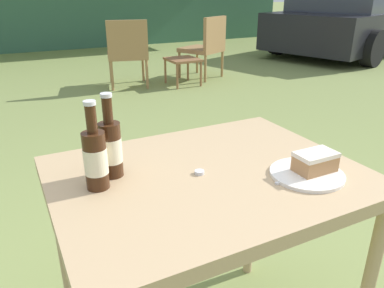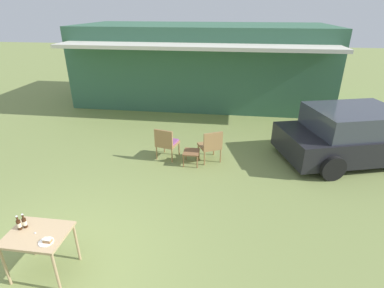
{
  "view_description": "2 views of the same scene",
  "coord_description": "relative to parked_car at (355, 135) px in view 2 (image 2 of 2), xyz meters",
  "views": [
    {
      "loc": [
        -0.48,
        -0.84,
        1.24
      ],
      "look_at": [
        0.0,
        0.1,
        0.8
      ],
      "focal_mm": 35.0,
      "sensor_mm": 36.0,
      "label": 1
    },
    {
      "loc": [
        2.72,
        -3.07,
        3.77
      ],
      "look_at": [
        1.86,
        3.09,
        0.9
      ],
      "focal_mm": 28.0,
      "sensor_mm": 36.0,
      "label": 2
    }
  ],
  "objects": [
    {
      "name": "patio_table",
      "position": [
        -5.99,
        -4.72,
        -0.0
      ],
      "size": [
        0.87,
        0.68,
        0.75
      ],
      "color": "tan",
      "rests_on": "ground_plane"
    },
    {
      "name": "cabin_building",
      "position": [
        -4.62,
        5.15,
        0.89
      ],
      "size": [
        10.08,
        5.39,
        3.11
      ],
      "color": "#38664C",
      "rests_on": "ground_plane"
    },
    {
      "name": "cola_bottle_far",
      "position": [
        -6.3,
        -4.67,
        0.17
      ],
      "size": [
        0.06,
        0.06,
        0.24
      ],
      "color": "#381E0F",
      "rests_on": "patio_table"
    },
    {
      "name": "cola_bottle_near",
      "position": [
        -6.24,
        -4.62,
        0.17
      ],
      "size": [
        0.06,
        0.06,
        0.24
      ],
      "color": "#381E0F",
      "rests_on": "patio_table"
    },
    {
      "name": "wicker_chair_cushioned",
      "position": [
        -4.95,
        -0.71,
        -0.19
      ],
      "size": [
        0.62,
        0.62,
        0.88
      ],
      "rotation": [
        0.0,
        0.0,
        2.9
      ],
      "color": "#9E7547",
      "rests_on": "ground_plane"
    },
    {
      "name": "parked_car",
      "position": [
        0.0,
        0.0,
        0.0
      ],
      "size": [
        4.32,
        2.89,
        1.41
      ],
      "rotation": [
        0.0,
        0.0,
        0.29
      ],
      "color": "black",
      "rests_on": "ground_plane"
    },
    {
      "name": "wicker_chair_plain",
      "position": [
        -3.76,
        -0.72,
        -0.18
      ],
      "size": [
        0.69,
        0.69,
        0.88
      ],
      "rotation": [
        0.0,
        0.0,
        3.61
      ],
      "color": "#9E7547",
      "rests_on": "ground_plane"
    },
    {
      "name": "ground_plane",
      "position": [
        -5.99,
        -4.72,
        -0.67
      ],
      "size": [
        60.0,
        60.0,
        0.0
      ],
      "primitive_type": "plane",
      "color": "olive"
    },
    {
      "name": "garden_side_table",
      "position": [
        -4.25,
        -0.93,
        -0.36
      ],
      "size": [
        0.4,
        0.45,
        0.36
      ],
      "color": "brown",
      "rests_on": "ground_plane"
    },
    {
      "name": "fork",
      "position": [
        -5.79,
        -4.87,
        0.08
      ],
      "size": [
        0.16,
        0.01,
        0.01
      ],
      "color": "silver",
      "rests_on": "patio_table"
    },
    {
      "name": "cake_on_plate",
      "position": [
        -5.74,
        -4.87,
        0.1
      ],
      "size": [
        0.21,
        0.21,
        0.07
      ],
      "color": "white",
      "rests_on": "patio_table"
    },
    {
      "name": "loose_bottle_cap",
      "position": [
        -6.02,
        -4.73,
        0.08
      ],
      "size": [
        0.03,
        0.03,
        0.01
      ],
      "color": "silver",
      "rests_on": "patio_table"
    }
  ]
}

